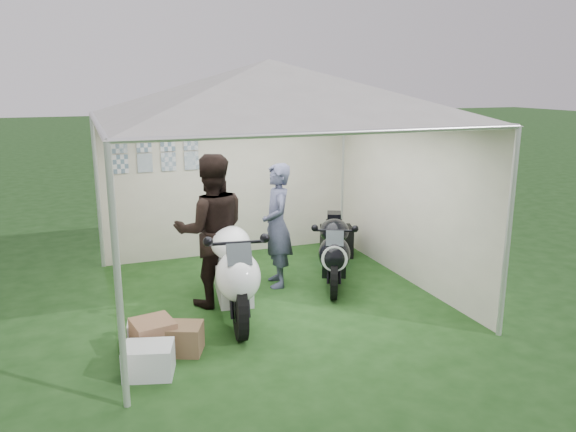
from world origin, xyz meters
name	(u,v)px	position (x,y,z in m)	size (l,w,h in m)	color
ground	(271,295)	(0.00, 0.00, 0.00)	(80.00, 80.00, 0.00)	#183B12
canopy_tent	(268,95)	(0.00, 0.03, 2.58)	(5.66, 5.66, 3.00)	silver
motorcycle_white	(232,267)	(-0.62, -0.43, 0.60)	(0.68, 2.20, 1.08)	black
motorcycle_black	(334,249)	(0.96, 0.11, 0.51)	(0.99, 1.72, 0.91)	black
paddock_stand	(333,256)	(1.31, 0.87, 0.13)	(0.35, 0.22, 0.26)	#2D2BD3
person_dark_jacket	(212,231)	(-0.76, 0.01, 0.95)	(0.93, 0.72, 1.90)	black
person_blue_jacket	(277,225)	(0.22, 0.35, 0.84)	(0.62, 0.40, 1.69)	#535678
equipment_box	(337,241)	(1.54, 1.24, 0.24)	(0.49, 0.39, 0.49)	black
crate_0	(149,360)	(-1.75, -1.53, 0.15)	(0.46, 0.36, 0.31)	silver
crate_1	(153,337)	(-1.65, -1.09, 0.18)	(0.40, 0.40, 0.36)	brown
crate_2	(144,332)	(-1.72, -0.81, 0.12)	(0.33, 0.28, 0.24)	silver
crate_3	(180,339)	(-1.39, -1.16, 0.15)	(0.46, 0.33, 0.30)	brown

